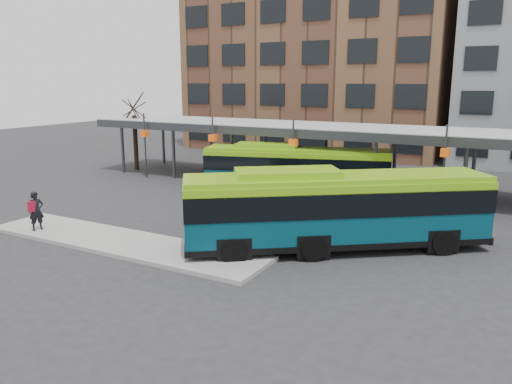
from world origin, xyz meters
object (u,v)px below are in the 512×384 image
object	(u,v)px
tree	(135,140)
bus_rear	(295,168)
bus_front	(335,208)
pedestrian	(36,211)

from	to	relation	value
tree	bus_rear	xyz separation A→B (m)	(15.04, -1.97, -0.77)
bus_front	pedestrian	xyz separation A→B (m)	(-13.09, -4.58, -0.72)
bus_front	bus_rear	xyz separation A→B (m)	(-5.94, 9.16, -0.18)
tree	bus_front	size ratio (longest dim) A/B	0.47
bus_rear	pedestrian	size ratio (longest dim) A/B	6.36
bus_front	bus_rear	distance (m)	10.92
tree	bus_rear	bearing A→B (deg)	-7.47
bus_front	pedestrian	size ratio (longest dim) A/B	6.43
pedestrian	bus_front	bearing A→B (deg)	-48.65
bus_rear	pedestrian	world-z (taller)	bus_rear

